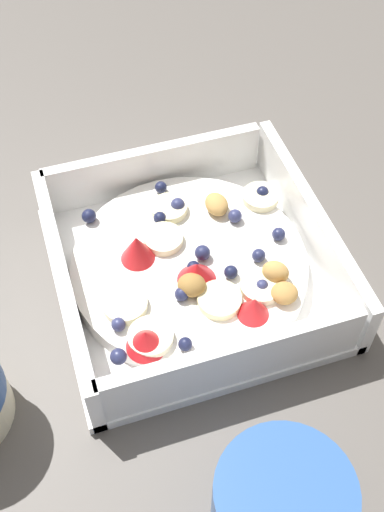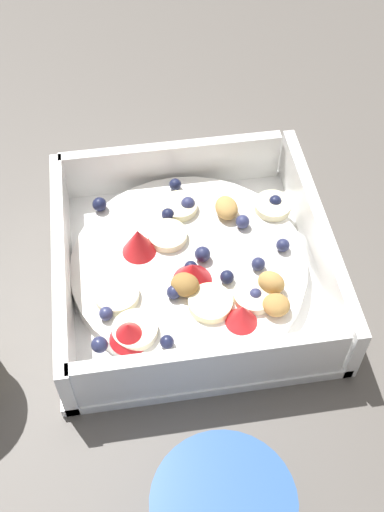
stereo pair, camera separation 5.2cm
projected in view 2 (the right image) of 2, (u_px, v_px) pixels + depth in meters
ground_plane at (189, 280)px, 0.54m from camera, size 2.40×2.40×0.00m
fruit_bowl at (192, 266)px, 0.52m from camera, size 0.22×0.22×0.06m
spoon at (197, 495)px, 0.42m from camera, size 0.10×0.16×0.01m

